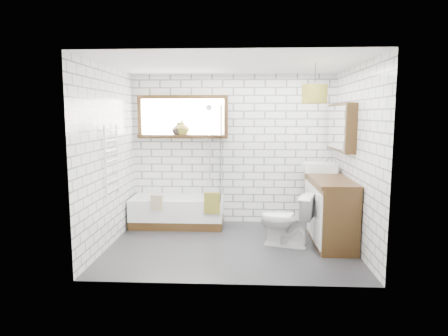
{
  "coord_description": "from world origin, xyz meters",
  "views": [
    {
      "loc": [
        0.19,
        -5.44,
        1.84
      ],
      "look_at": [
        -0.1,
        0.25,
        1.07
      ],
      "focal_mm": 32.0,
      "sensor_mm": 36.0,
      "label": 1
    }
  ],
  "objects_px": {
    "vanity": "(329,208)",
    "toilet": "(286,220)",
    "bathtub": "(178,212)",
    "basin": "(319,167)",
    "pendant": "(315,94)"
  },
  "relations": [
    {
      "from": "pendant",
      "to": "vanity",
      "type": "bearing_deg",
      "value": 57.05
    },
    {
      "from": "basin",
      "to": "vanity",
      "type": "bearing_deg",
      "value": -83.16
    },
    {
      "from": "basin",
      "to": "pendant",
      "type": "height_order",
      "value": "pendant"
    },
    {
      "from": "toilet",
      "to": "pendant",
      "type": "height_order",
      "value": "pendant"
    },
    {
      "from": "bathtub",
      "to": "pendant",
      "type": "bearing_deg",
      "value": -29.34
    },
    {
      "from": "bathtub",
      "to": "basin",
      "type": "height_order",
      "value": "basin"
    },
    {
      "from": "pendant",
      "to": "bathtub",
      "type": "bearing_deg",
      "value": 150.66
    },
    {
      "from": "pendant",
      "to": "toilet",
      "type": "bearing_deg",
      "value": 147.04
    },
    {
      "from": "vanity",
      "to": "pendant",
      "type": "bearing_deg",
      "value": -122.95
    },
    {
      "from": "bathtub",
      "to": "basin",
      "type": "relative_size",
      "value": 3.01
    },
    {
      "from": "basin",
      "to": "pendant",
      "type": "distance_m",
      "value": 1.53
    },
    {
      "from": "vanity",
      "to": "basin",
      "type": "distance_m",
      "value": 0.74
    },
    {
      "from": "vanity",
      "to": "toilet",
      "type": "distance_m",
      "value": 0.74
    },
    {
      "from": "vanity",
      "to": "toilet",
      "type": "xyz_separation_m",
      "value": [
        -0.66,
        -0.33,
        -0.1
      ]
    },
    {
      "from": "vanity",
      "to": "basin",
      "type": "xyz_separation_m",
      "value": [
        -0.06,
        0.5,
        0.54
      ]
    }
  ]
}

